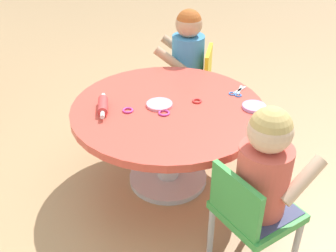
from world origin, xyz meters
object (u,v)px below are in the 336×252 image
at_px(child_chair_left, 251,213).
at_px(seated_child_left, 265,166).
at_px(rolling_pin, 103,106).
at_px(child_chair_right, 192,81).
at_px(craft_table, 168,123).
at_px(seated_child_right, 187,49).
at_px(craft_scissors, 237,92).

bearing_deg(child_chair_left, seated_child_left, -67.53).
bearing_deg(rolling_pin, child_chair_right, -45.93).
bearing_deg(craft_table, seated_child_right, -21.46).
xyz_separation_m(child_chair_left, seated_child_right, (1.27, -0.02, 0.23)).
xyz_separation_m(child_chair_left, rolling_pin, (0.66, 0.55, 0.20)).
bearing_deg(seated_child_left, craft_scissors, -10.74).
height_order(craft_table, seated_child_left, seated_child_left).
bearing_deg(child_chair_right, craft_scissors, -168.45).
bearing_deg(child_chair_left, rolling_pin, 39.95).
bearing_deg(child_chair_right, seated_child_right, 68.10).
distance_m(seated_child_left, craft_scissors, 0.71).
relative_size(rolling_pin, craft_scissors, 1.72).
height_order(seated_child_left, craft_scissors, seated_child_left).
bearing_deg(seated_child_left, seated_child_right, 0.72).
relative_size(craft_table, rolling_pin, 4.31).
relative_size(child_chair_right, seated_child_right, 1.05).
bearing_deg(craft_table, craft_scissors, -79.61).
bearing_deg(craft_scissors, seated_child_left, 169.26).
xyz_separation_m(craft_table, seated_child_left, (-0.62, -0.26, 0.15)).
xyz_separation_m(seated_child_left, child_chair_right, (1.24, -0.02, -0.23)).
height_order(seated_child_left, child_chair_right, seated_child_left).
relative_size(craft_table, seated_child_left, 1.95).
distance_m(child_chair_left, craft_scissors, 0.75).
bearing_deg(child_chair_left, craft_scissors, -13.35).
relative_size(craft_table, seated_child_right, 1.95).
distance_m(seated_child_left, rolling_pin, 0.88).
bearing_deg(rolling_pin, craft_scissors, -86.06).
distance_m(craft_table, rolling_pin, 0.35).
distance_m(seated_child_right, craft_scissors, 0.58).
height_order(craft_table, seated_child_right, seated_child_right).
xyz_separation_m(craft_table, seated_child_right, (0.63, -0.25, 0.15)).
distance_m(seated_child_left, seated_child_right, 1.26).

